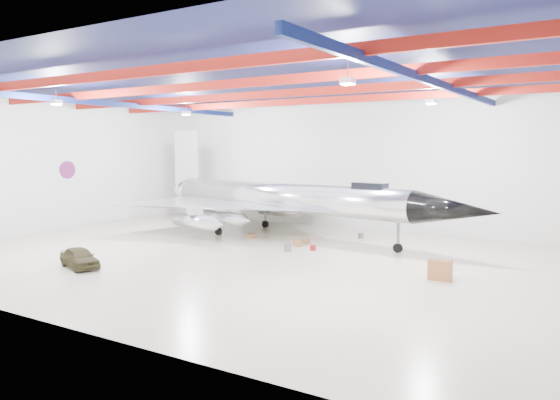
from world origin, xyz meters
The scene contains 15 objects.
floor centered at (0.00, 0.00, 0.00)m, with size 40.00×40.00×0.00m, color beige.
wall_back centered at (0.00, 15.00, 5.50)m, with size 40.00×40.00×0.00m, color silver.
wall_left centered at (-20.00, 0.00, 5.50)m, with size 30.00×30.00×0.00m, color silver.
ceiling centered at (0.00, 0.00, 11.00)m, with size 40.00×40.00×0.00m, color #0A0F38.
ceiling_structure centered at (0.00, 0.00, 10.32)m, with size 39.50×29.50×1.08m.
wall_roundel centered at (-19.94, 2.00, 5.00)m, with size 1.50×1.50×0.10m, color #B21414.
jet_aircraft centered at (-1.85, 7.75, 2.76)m, with size 30.75×20.05×8.41m.
jeep centered at (-5.81, -7.87, 0.59)m, with size 1.39×3.46×1.18m, color #3C371E.
desk centered at (12.48, 0.12, 0.54)m, with size 1.17×0.59×1.07m, color brown.
crate_ply centered at (-3.53, 5.83, 0.18)m, with size 0.52×0.41×0.36m, color olive.
engine_drum centered at (1.68, 2.70, 0.23)m, with size 0.51×0.51×0.46m, color #59595B.
parts_bin centered at (1.20, 5.82, 0.20)m, with size 0.57×0.45×0.40m, color olive.
tool_chest centered at (2.94, 3.89, 0.18)m, with size 0.40×0.40×0.36m, color maroon.
oil_barrel centered at (1.28, 4.67, 0.19)m, with size 0.54×0.43×0.38m, color olive.
spares_box centered at (3.51, 10.47, 0.19)m, with size 0.43×0.43×0.38m, color #59595B.
Camera 1 is at (20.23, -27.75, 6.76)m, focal length 35.00 mm.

